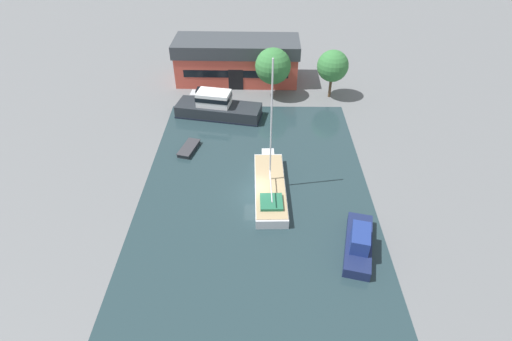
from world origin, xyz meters
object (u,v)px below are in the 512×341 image
Objects in this scene: parked_car at (205,94)px; sailboat_moored at (270,186)px; small_dinghy at (189,148)px; warehouse_building at (237,60)px; cabin_boat at (359,243)px; quay_tree_near_building at (273,66)px; quay_tree_by_water at (333,66)px; motor_cruiser at (217,107)px.

sailboat_moored reaches higher than parked_car.
sailboat_moored is 12.21m from small_dinghy.
warehouse_building is 37.56m from cabin_boat.
sailboat_moored is (-0.71, -21.66, -4.10)m from quay_tree_near_building.
quay_tree_near_building is at bearing 68.63° from small_dinghy.
warehouse_building is 1.34× the size of sailboat_moored.
small_dinghy is at bearing -142.92° from quay_tree_by_water.
quay_tree_by_water is 1.57× the size of parked_car.
cabin_boat is at bearing -26.89° from small_dinghy.
small_dinghy is (-4.94, -19.90, -3.01)m from warehouse_building.
parked_car is 0.31× the size of sailboat_moored.
cabin_boat is at bearing -69.64° from warehouse_building.
parked_car is at bearing -176.79° from quay_tree_by_water.
warehouse_building is at bearing 133.43° from quay_tree_near_building.
parked_car is 33.22m from cabin_boat.
cabin_boat reaches higher than small_dinghy.
parked_car is at bearing 133.75° from cabin_boat.
small_dinghy is (-10.36, -14.18, -4.47)m from quay_tree_near_building.
small_dinghy is at bearing 2.24° from parked_car.
warehouse_building is 8.38m from parked_car.
parked_car is 22.58m from sailboat_moored.
quay_tree_near_building is 22.06m from sailboat_moored.
quay_tree_by_water is at bearing 100.59° from cabin_boat.
parked_car is at bearing 112.34° from sailboat_moored.
cabin_boat is (-1.43, -29.67, -3.89)m from quay_tree_by_water.
sailboat_moored is (-9.17, -21.69, -4.14)m from quay_tree_by_water.
motor_cruiser reaches higher than parked_car.
quay_tree_by_water is at bearing -21.32° from warehouse_building.
quay_tree_by_water is 18.69m from parked_car.
warehouse_building is at bearing 98.38° from sailboat_moored.
quay_tree_near_building is 18.12m from small_dinghy.
sailboat_moored is at bearing -145.78° from motor_cruiser.
quay_tree_by_water reaches higher than small_dinghy.
sailboat_moored is 1.20× the size of motor_cruiser.
cabin_boat is (16.81, -28.65, 0.07)m from parked_car.
sailboat_moored reaches higher than cabin_boat.
sailboat_moored reaches higher than quay_tree_by_water.
warehouse_building is at bearing 122.73° from cabin_boat.
sailboat_moored is (4.70, -27.38, -2.64)m from warehouse_building.
parked_car is at bearing 102.30° from small_dinghy.
quay_tree_by_water is at bearing 0.22° from quay_tree_near_building.
sailboat_moored is at bearing -79.27° from warehouse_building.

